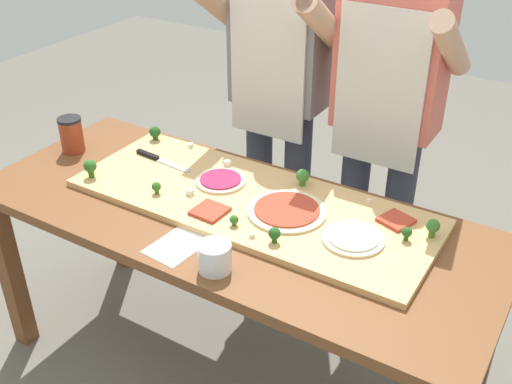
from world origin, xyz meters
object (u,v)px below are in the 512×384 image
Objects in this scene: broccoli_floret_front_right at (234,220)px; broccoli_floret_front_mid at (155,132)px; broccoli_floret_front_left at (433,227)px; cheese_crumble_a at (369,201)px; pizza_whole_beet_magenta at (221,180)px; flour_cup at (215,259)px; broccoli_floret_back_right at (407,233)px; pizza_whole_cheese_artichoke at (353,238)px; pizza_slice_near_right at (396,220)px; broccoli_floret_back_left at (156,187)px; prep_table at (231,236)px; cheese_crumble_d at (190,192)px; sauce_jar at (71,135)px; broccoli_floret_back_mid at (90,167)px; chefs_knife at (155,158)px; cheese_crumble_e at (252,235)px; pizza_whole_tomato_red at (287,211)px; pizza_slice_far_right at (210,211)px; cheese_crumble_b at (191,145)px; cook_right at (386,105)px; cook_left at (279,82)px; recipe_note at (176,246)px; broccoli_floret_center_left at (303,176)px; cheese_crumble_c at (227,163)px.

broccoli_floret_front_mid is at bearing 150.11° from broccoli_floret_front_right.
cheese_crumble_a is at bearing 160.28° from broccoli_floret_front_left.
pizza_whole_beet_magenta is 1.80× the size of flour_cup.
pizza_whole_cheese_artichoke is at bearing -149.12° from broccoli_floret_back_right.
pizza_slice_near_right is 2.16× the size of broccoli_floret_back_left.
cheese_crumble_a is 0.62m from flour_cup.
cheese_crumble_d is at bearing -177.08° from prep_table.
sauce_jar reaches higher than broccoli_floret_front_right.
pizza_whole_beet_magenta is 14.00× the size of cheese_crumble_a.
broccoli_floret_front_left is at bearing 13.22° from broccoli_floret_back_mid.
chefs_knife is at bearing -50.59° from broccoli_floret_front_mid.
broccoli_floret_back_mid is at bearing 178.56° from cheese_crumble_e.
pizza_whole_beet_magenta is 2.62× the size of broccoli_floret_back_mid.
pizza_slice_far_right is at bearing -148.42° from pizza_whole_tomato_red.
cheese_crumble_b is (-0.26, 0.17, 0.00)m from pizza_whole_beet_magenta.
broccoli_floret_back_mid reaches higher than broccoli_floret_front_right.
cheese_crumble_e is at bearing -28.53° from broccoli_floret_front_mid.
sauce_jar is (-0.25, 0.15, 0.01)m from broccoli_floret_back_mid.
cheese_crumble_a is at bearing 43.86° from pizza_whole_tomato_red.
cook_right is at bearing 74.48° from broccoli_floret_front_right.
prep_table is 41.45× the size of broccoli_floret_back_left.
sauce_jar is (-0.99, -0.02, 0.04)m from pizza_whole_tomato_red.
flour_cup is (0.69, -0.19, -0.03)m from broccoli_floret_back_mid.
cook_left is (-0.71, 0.46, 0.19)m from pizza_slice_near_right.
cook_right is at bearing 29.41° from sauce_jar.
broccoli_floret_front_left reaches higher than pizza_whole_tomato_red.
broccoli_floret_back_mid is 0.55m from recipe_note.
cook_right is (0.14, 0.41, 0.16)m from broccoli_floret_center_left.
broccoli_floret_front_mid is 0.89m from flour_cup.
recipe_note is at bearing -77.07° from pizza_whole_beet_magenta.
recipe_note is at bearing -140.10° from pizza_slice_near_right.
cheese_crumble_a is (0.52, 0.15, -0.00)m from pizza_whole_beet_magenta.
broccoli_floret_back_mid reaches higher than pizza_slice_far_right.
broccoli_floret_front_right is at bearing -39.68° from cheese_crumble_b.
pizza_whole_cheese_artichoke is at bearing 5.12° from prep_table.
sauce_jar reaches higher than broccoli_floret_back_mid.
broccoli_floret_back_left is 2.11× the size of cheese_crumble_c.
recipe_note is at bearing -44.00° from chefs_knife.
broccoli_floret_back_right reaches higher than broccoli_floret_front_right.
cheese_crumble_c is (0.38, 0.34, -0.03)m from broccoli_floret_back_mid.
broccoli_floret_back_left reaches higher than pizza_whole_tomato_red.
cook_right is at bearing 53.19° from pizza_whole_beet_magenta.
pizza_slice_far_right is 0.19m from recipe_note.
pizza_whole_cheese_artichoke is 0.87m from cheese_crumble_b.
broccoli_floret_front_mid is (-0.52, 0.34, 0.03)m from pizza_slice_far_right.
pizza_whole_tomato_red reaches higher than recipe_note.
pizza_whole_tomato_red is 1.85× the size of sauce_jar.
broccoli_floret_back_mid is at bearing 164.62° from flour_cup.
cheese_crumble_c is 0.25m from cheese_crumble_d.
pizza_slice_near_right is 1.64× the size of broccoli_floret_front_mid.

